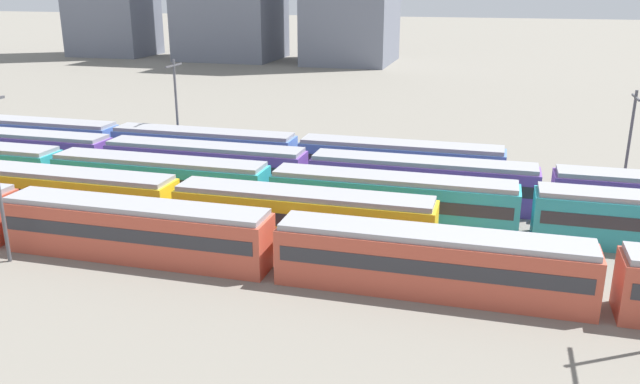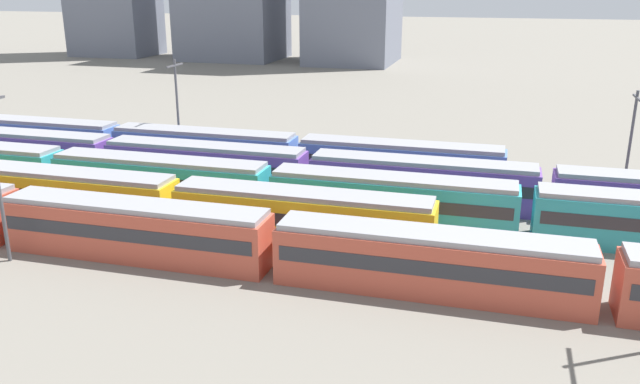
% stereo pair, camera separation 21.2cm
% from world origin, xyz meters
% --- Properties ---
extents(ground_plane, '(600.00, 600.00, 0.00)m').
position_xyz_m(ground_plane, '(0.00, 10.40, 0.00)').
color(ground_plane, slate).
extents(train_track_0, '(74.70, 3.06, 3.75)m').
position_xyz_m(train_track_0, '(28.13, 0.00, 1.90)').
color(train_track_0, '#BC4C38').
rests_on(train_track_0, ground_plane).
extents(train_track_1, '(55.80, 3.06, 3.75)m').
position_xyz_m(train_track_1, '(9.46, 5.20, 1.90)').
color(train_track_1, yellow).
rests_on(train_track_1, ground_plane).
extents(train_track_2, '(93.60, 3.06, 3.75)m').
position_xyz_m(train_track_2, '(33.62, 10.40, 1.90)').
color(train_track_2, teal).
rests_on(train_track_2, ground_plane).
extents(train_track_3, '(93.60, 3.06, 3.75)m').
position_xyz_m(train_track_3, '(35.17, 15.60, 1.90)').
color(train_track_3, '#6B429E').
rests_on(train_track_3, ground_plane).
extents(train_track_4, '(55.80, 3.06, 3.75)m').
position_xyz_m(train_track_4, '(13.72, 20.80, 1.90)').
color(train_track_4, '#4C70BC').
rests_on(train_track_4, ground_plane).
extents(catenary_pole_1, '(0.24, 3.20, 8.67)m').
position_xyz_m(catenary_pole_1, '(51.50, 23.75, 4.86)').
color(catenary_pole_1, '#4C4C51').
rests_on(catenary_pole_1, ground_plane).
extents(catenary_pole_3, '(0.24, 3.20, 9.95)m').
position_xyz_m(catenary_pole_3, '(9.68, 23.60, 5.52)').
color(catenary_pole_3, '#4C4C51').
rests_on(catenary_pole_3, ground_plane).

